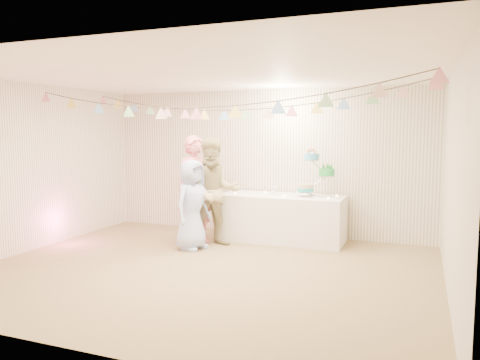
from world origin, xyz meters
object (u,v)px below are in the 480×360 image
(table, at_px, (282,218))
(person_adult_b, at_px, (214,192))
(person_child, at_px, (192,205))
(person_adult_a, at_px, (196,189))
(cake_stand, at_px, (315,176))

(table, xyz_separation_m, person_adult_b, (-0.92, -0.74, 0.49))
(table, distance_m, person_child, 1.60)
(person_child, bearing_deg, person_adult_b, -23.04)
(person_adult_a, bearing_deg, person_child, -117.39)
(table, bearing_deg, person_adult_a, -153.86)
(person_adult_b, relative_size, person_child, 1.24)
(cake_stand, bearing_deg, person_adult_b, -151.82)
(person_adult_b, distance_m, person_child, 0.44)
(cake_stand, distance_m, person_child, 2.08)
(person_child, bearing_deg, person_adult_a, 31.79)
(cake_stand, relative_size, person_child, 0.52)
(table, relative_size, person_adult_a, 1.16)
(table, distance_m, person_adult_b, 1.28)
(table, distance_m, person_adult_a, 1.53)
(person_adult_b, bearing_deg, person_child, -160.16)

